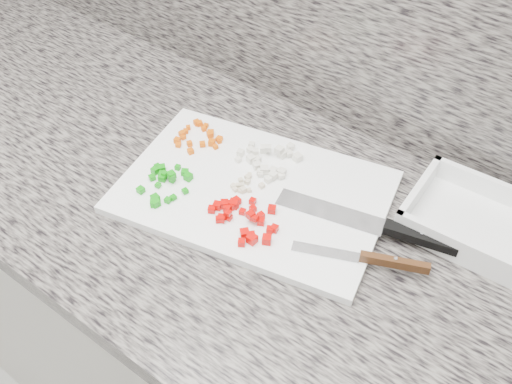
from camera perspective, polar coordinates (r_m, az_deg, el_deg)
cabinet at (r=1.36m, az=-1.50°, el=-14.80°), size 3.92×0.62×0.86m
countertop at (r=1.00m, az=-1.98°, el=-1.71°), size 3.96×0.64×0.04m
cutting_board at (r=0.99m, az=-0.25°, el=0.02°), size 0.50×0.39×0.02m
carrot_pile at (r=1.08m, az=-5.71°, el=5.57°), size 0.09×0.09×0.01m
onion_pile at (r=1.02m, az=1.32°, el=3.24°), size 0.11×0.11×0.02m
green_pepper_pile at (r=1.00m, az=-9.12°, el=0.97°), size 0.09×0.10×0.02m
red_pepper_pile at (r=0.93m, az=-1.37°, el=-2.55°), size 0.13×0.10×0.02m
garlic_pile at (r=0.98m, az=-1.19°, el=0.74°), size 0.05×0.05×0.01m
chef_knife at (r=0.94m, az=13.10°, el=-3.55°), size 0.30×0.10×0.02m
paring_knife at (r=0.89m, az=11.98°, el=-6.65°), size 0.20×0.10×0.02m
tray at (r=0.99m, az=21.54°, el=-3.11°), size 0.24×0.18×0.05m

